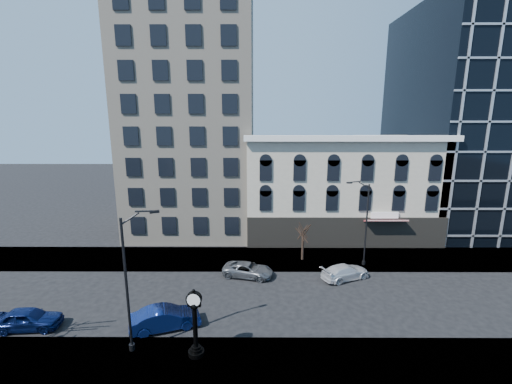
{
  "coord_description": "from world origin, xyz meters",
  "views": [
    {
      "loc": [
        2.12,
        -25.03,
        14.45
      ],
      "look_at": [
        2.0,
        4.0,
        8.0
      ],
      "focal_mm": 24.0,
      "sensor_mm": 36.0,
      "label": 1
    }
  ],
  "objects_px": {
    "street_lamp_near": "(135,245)",
    "car_near_b": "(165,318)",
    "car_near_a": "(28,319)",
    "street_clock": "(195,326)"
  },
  "relations": [
    {
      "from": "street_lamp_near",
      "to": "car_near_a",
      "type": "distance_m",
      "value": 10.87
    },
    {
      "from": "car_near_a",
      "to": "street_clock",
      "type": "bearing_deg",
      "value": -107.34
    },
    {
      "from": "street_clock",
      "to": "car_near_a",
      "type": "relative_size",
      "value": 1.0
    },
    {
      "from": "street_clock",
      "to": "car_near_b",
      "type": "bearing_deg",
      "value": 136.15
    },
    {
      "from": "street_lamp_near",
      "to": "car_near_b",
      "type": "height_order",
      "value": "street_lamp_near"
    },
    {
      "from": "street_lamp_near",
      "to": "car_near_b",
      "type": "xyz_separation_m",
      "value": [
        0.86,
        2.15,
        -6.23
      ]
    },
    {
      "from": "street_clock",
      "to": "car_near_a",
      "type": "bearing_deg",
      "value": 170.54
    },
    {
      "from": "street_lamp_near",
      "to": "car_near_b",
      "type": "bearing_deg",
      "value": 43.53
    },
    {
      "from": "street_lamp_near",
      "to": "car_near_a",
      "type": "xyz_separation_m",
      "value": [
        -8.64,
        2.07,
        -6.26
      ]
    },
    {
      "from": "street_lamp_near",
      "to": "car_near_b",
      "type": "distance_m",
      "value": 6.64
    }
  ]
}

